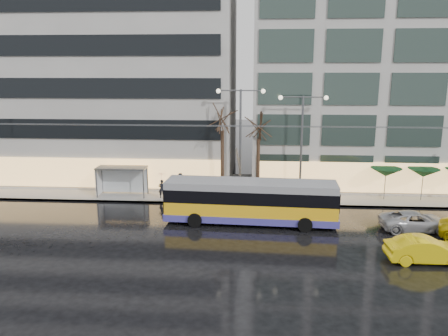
{
  "coord_description": "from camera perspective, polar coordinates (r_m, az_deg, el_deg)",
  "views": [
    {
      "loc": [
        3.11,
        -24.71,
        10.75
      ],
      "look_at": [
        1.06,
        5.0,
        3.96
      ],
      "focal_mm": 35.0,
      "sensor_mm": 36.0,
      "label": 1
    }
  ],
  "objects": [
    {
      "name": "ground",
      "position": [
        27.12,
        -3.0,
        -10.53
      ],
      "size": [
        140.0,
        140.0,
        0.0
      ],
      "primitive_type": "plane",
      "color": "black",
      "rests_on": "ground"
    },
    {
      "name": "sidewalk",
      "position": [
        40.17,
        2.23,
        -2.59
      ],
      "size": [
        80.0,
        10.0,
        0.15
      ],
      "primitive_type": "cube",
      "color": "gray",
      "rests_on": "ground"
    },
    {
      "name": "kerb",
      "position": [
        35.42,
        1.98,
        -4.71
      ],
      "size": [
        80.0,
        0.1,
        0.15
      ],
      "primitive_type": "cube",
      "color": "slate",
      "rests_on": "ground"
    },
    {
      "name": "building_left",
      "position": [
        47.71,
        -20.16,
        12.55
      ],
      "size": [
        34.0,
        14.0,
        22.0
      ],
      "primitive_type": "cube",
      "color": "#A09C99",
      "rests_on": "sidewalk"
    },
    {
      "name": "building_right",
      "position": [
        46.55,
        24.7,
        14.04
      ],
      "size": [
        32.0,
        14.0,
        25.0
      ],
      "primitive_type": "cube",
      "color": "#A09C99",
      "rests_on": "sidewalk"
    },
    {
      "name": "trolleybus",
      "position": [
        30.94,
        3.48,
        -4.57
      ],
      "size": [
        12.14,
        4.98,
        5.58
      ],
      "color": "yellow",
      "rests_on": "ground"
    },
    {
      "name": "catenary",
      "position": [
        33.35,
        0.25,
        1.6
      ],
      "size": [
        42.24,
        5.12,
        7.0
      ],
      "color": "#595B60",
      "rests_on": "ground"
    },
    {
      "name": "bus_shelter",
      "position": [
        38.24,
        -13.65,
        -0.82
      ],
      "size": [
        4.2,
        1.6,
        2.51
      ],
      "color": "#595B60",
      "rests_on": "sidewalk"
    },
    {
      "name": "street_lamp_near",
      "position": [
        35.84,
        2.16,
        5.2
      ],
      "size": [
        3.96,
        0.36,
        9.03
      ],
      "color": "#595B60",
      "rests_on": "sidewalk"
    },
    {
      "name": "street_lamp_far",
      "position": [
        36.07,
        10.14,
        4.61
      ],
      "size": [
        3.96,
        0.36,
        8.53
      ],
      "color": "#595B60",
      "rests_on": "sidewalk"
    },
    {
      "name": "tree_a",
      "position": [
        35.99,
        -0.22,
        6.99
      ],
      "size": [
        3.2,
        3.2,
        8.4
      ],
      "color": "black",
      "rests_on": "sidewalk"
    },
    {
      "name": "tree_b",
      "position": [
        36.17,
        4.57,
        5.89
      ],
      "size": [
        3.2,
        3.2,
        7.7
      ],
      "color": "black",
      "rests_on": "sidewalk"
    },
    {
      "name": "parasol_a",
      "position": [
        38.24,
        20.4,
        -0.52
      ],
      "size": [
        2.5,
        2.5,
        2.65
      ],
      "color": "#595B60",
      "rests_on": "sidewalk"
    },
    {
      "name": "parasol_b",
      "position": [
        39.2,
        24.6,
        -0.58
      ],
      "size": [
        2.5,
        2.5,
        2.65
      ],
      "color": "#595B60",
      "rests_on": "sidewalk"
    },
    {
      "name": "taxi_b",
      "position": [
        27.62,
        24.87,
        -9.69
      ],
      "size": [
        4.46,
        1.64,
        1.46
      ],
      "primitive_type": "imported",
      "rotation": [
        0.0,
        0.0,
        1.59
      ],
      "color": "yellow",
      "rests_on": "ground"
    },
    {
      "name": "sedan_silver",
      "position": [
        32.54,
        23.73,
        -6.37
      ],
      "size": [
        4.8,
        2.39,
        1.31
      ],
      "primitive_type": "imported",
      "rotation": [
        0.0,
        0.0,
        1.62
      ],
      "color": "#AAAAAF",
      "rests_on": "ground"
    },
    {
      "name": "pedestrian_a",
      "position": [
        36.73,
        -8.16,
        -1.7
      ],
      "size": [
        1.17,
        1.18,
        2.19
      ],
      "color": "black",
      "rests_on": "sidewalk"
    },
    {
      "name": "pedestrian_b",
      "position": [
        37.81,
        -5.79,
        -2.05
      ],
      "size": [
        1.14,
        1.09,
        1.86
      ],
      "color": "black",
      "rests_on": "sidewalk"
    },
    {
      "name": "pedestrian_c",
      "position": [
        39.33,
        -12.32,
        -1.42
      ],
      "size": [
        1.02,
        0.83,
        2.11
      ],
      "color": "black",
      "rests_on": "sidewalk"
    }
  ]
}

